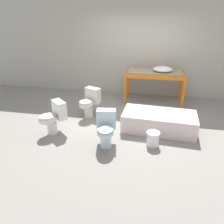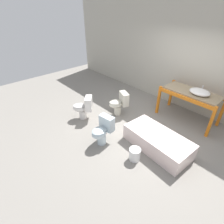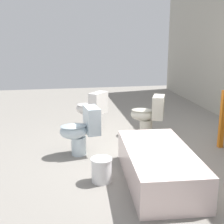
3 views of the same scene
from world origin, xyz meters
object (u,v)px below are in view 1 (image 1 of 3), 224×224
Objects in this scene: toilet_near at (106,128)px; toilet_far at (89,102)px; bathtub_main at (159,120)px; bucket_white at (153,139)px; sink_basin at (163,69)px; toilet_extra at (53,117)px.

toilet_far is (-0.69, 1.23, 0.00)m from toilet_near.
toilet_far is (-1.72, 0.38, 0.15)m from bathtub_main.
toilet_far is 1.94m from bucket_white.
toilet_near is (-1.08, -2.51, -0.60)m from sink_basin.
bathtub_main is 2.31× the size of toilet_far.
bucket_white is (1.60, -1.06, -0.23)m from toilet_far.
toilet_near is 1.00× the size of toilet_extra.
bathtub_main is at bearing -91.70° from sink_basin.
toilet_near is at bearing -169.66° from bucket_white.
sink_basin is at bearing 85.94° from bucket_white.
sink_basin is at bearing 91.97° from bathtub_main.
bucket_white is at bearing 2.85° from toilet_near.
bathtub_main is at bearing 10.19° from toilet_far.
sink_basin is 0.76× the size of toilet_far.
toilet_near is 1.41m from toilet_far.
sink_basin is 0.33× the size of bathtub_main.
toilet_near is 0.96m from bucket_white.
toilet_near is at bearing -113.28° from sink_basin.
sink_basin is at bearing 86.40° from toilet_extra.
toilet_extra is at bearing 176.90° from bucket_white.
toilet_extra is 2.15m from bucket_white.
sink_basin is 1.83m from bathtub_main.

